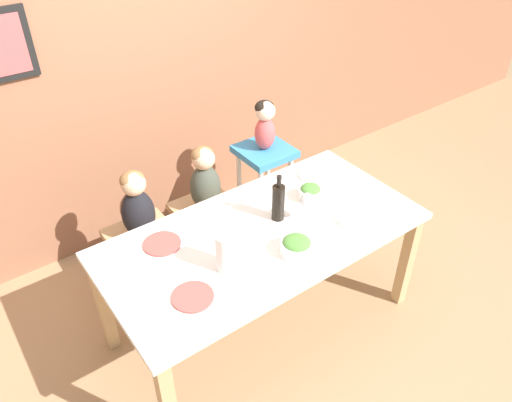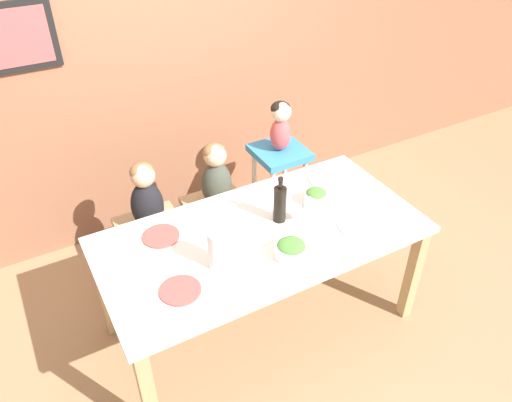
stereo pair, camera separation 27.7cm
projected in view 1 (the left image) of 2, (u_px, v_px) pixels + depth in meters
The scene contains 18 objects.
ground_plane at pixel (262, 320), 3.28m from camera, with size 14.00×14.00×0.00m, color #9E7A56.
wall_back at pixel (141, 59), 3.39m from camera, with size 10.00×0.09×2.70m.
dining_table at pixel (263, 244), 2.89m from camera, with size 1.85×0.92×0.76m.
chair_far_left at pixel (144, 242), 3.33m from camera, with size 0.43×0.44×0.45m.
chair_far_center at pixel (207, 215), 3.57m from camera, with size 0.43×0.44×0.45m.
chair_right_highchair at pixel (265, 167), 3.68m from camera, with size 0.36×0.37×0.76m.
person_child_left at pixel (137, 205), 3.15m from camera, with size 0.22×0.20×0.49m.
person_child_center at pixel (205, 179), 3.38m from camera, with size 0.22×0.20×0.49m.
person_baby_right at pixel (265, 122), 3.47m from camera, with size 0.15×0.15×0.37m.
wine_bottle at pixel (278, 202), 2.87m from camera, with size 0.08×0.08×0.30m.
paper_towel_roll at pixel (227, 252), 2.54m from camera, with size 0.11×0.11×0.22m.
wine_glass_near at pixel (307, 201), 2.84m from camera, with size 0.08×0.08×0.19m.
salad_bowl_large at pixel (297, 246), 2.67m from camera, with size 0.18×0.18×0.10m.
salad_bowl_small at pixel (310, 192), 3.07m from camera, with size 0.15×0.15×0.10m.
dinner_plate_front_left at pixel (193, 297), 2.43m from camera, with size 0.21×0.21×0.01m.
dinner_plate_back_left at pixel (162, 244), 2.75m from camera, with size 0.21×0.21×0.01m.
dinner_plate_back_right at pixel (314, 175), 3.30m from camera, with size 0.21×0.21×0.01m.
dinner_plate_front_right at pixel (354, 219), 2.93m from camera, with size 0.21×0.21×0.01m.
Camera 1 is at (-1.32, -1.73, 2.58)m, focal length 35.00 mm.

